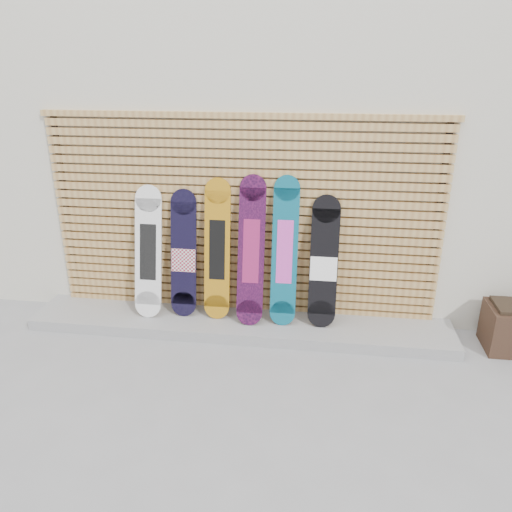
# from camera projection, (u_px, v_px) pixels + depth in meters

# --- Properties ---
(ground) EXTENTS (80.00, 80.00, 0.00)m
(ground) POSITION_uv_depth(u_px,v_px,m) (243.00, 364.00, 4.89)
(ground) COLOR gray
(ground) RESTS_ON ground
(building) EXTENTS (12.00, 5.00, 3.60)m
(building) POSITION_uv_depth(u_px,v_px,m) (313.00, 131.00, 7.39)
(building) COLOR beige
(building) RESTS_ON ground
(concrete_step) EXTENTS (4.60, 0.70, 0.12)m
(concrete_step) POSITION_uv_depth(u_px,v_px,m) (239.00, 324.00, 5.51)
(concrete_step) COLOR gray
(concrete_step) RESTS_ON ground
(slat_wall) EXTENTS (4.26, 0.08, 2.29)m
(slat_wall) POSITION_uv_depth(u_px,v_px,m) (243.00, 217.00, 5.36)
(slat_wall) COLOR #B08349
(slat_wall) RESTS_ON ground
(snowboard_0) EXTENTS (0.30, 0.37, 1.42)m
(snowboard_0) POSITION_uv_depth(u_px,v_px,m) (148.00, 252.00, 5.43)
(snowboard_0) COLOR white
(snowboard_0) RESTS_ON concrete_step
(snowboard_1) EXTENTS (0.28, 0.29, 1.39)m
(snowboard_1) POSITION_uv_depth(u_px,v_px,m) (184.00, 255.00, 5.43)
(snowboard_1) COLOR black
(snowboard_1) RESTS_ON concrete_step
(snowboard_2) EXTENTS (0.28, 0.30, 1.52)m
(snowboard_2) POSITION_uv_depth(u_px,v_px,m) (217.00, 250.00, 5.35)
(snowboard_2) COLOR #AD7312
(snowboard_2) RESTS_ON concrete_step
(snowboard_3) EXTENTS (0.28, 0.40, 1.57)m
(snowboard_3) POSITION_uv_depth(u_px,v_px,m) (251.00, 251.00, 5.25)
(snowboard_3) COLOR black
(snowboard_3) RESTS_ON concrete_step
(snowboard_4) EXTENTS (0.27, 0.34, 1.57)m
(snowboard_4) POSITION_uv_depth(u_px,v_px,m) (285.00, 252.00, 5.23)
(snowboard_4) COLOR #0B576E
(snowboard_4) RESTS_ON concrete_step
(snowboard_5) EXTENTS (0.29, 0.33, 1.38)m
(snowboard_5) POSITION_uv_depth(u_px,v_px,m) (324.00, 263.00, 5.22)
(snowboard_5) COLOR black
(snowboard_5) RESTS_ON concrete_step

